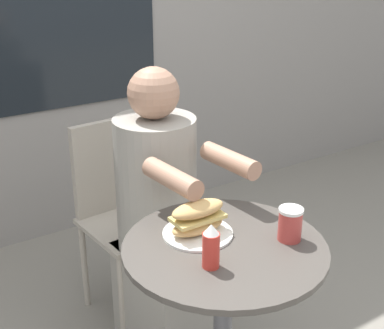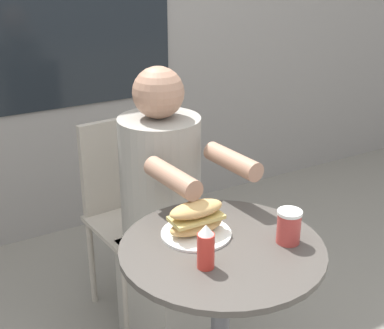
% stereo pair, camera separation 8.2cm
% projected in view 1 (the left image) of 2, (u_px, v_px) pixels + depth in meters
% --- Properties ---
extents(cafe_table, '(0.62, 0.62, 0.73)m').
position_uv_depth(cafe_table, '(223.00, 300.00, 1.69)').
color(cafe_table, '#47423D').
rests_on(cafe_table, ground_plane).
extents(diner_chair, '(0.41, 0.41, 0.87)m').
position_uv_depth(diner_chair, '(121.00, 200.00, 2.35)').
color(diner_chair, '#ADA393').
rests_on(diner_chair, ground_plane).
extents(seated_diner, '(0.35, 0.57, 1.17)m').
position_uv_depth(seated_diner, '(162.00, 234.00, 2.09)').
color(seated_diner, gray).
rests_on(seated_diner, ground_plane).
extents(sandwich_on_plate, '(0.22, 0.22, 0.11)m').
position_uv_depth(sandwich_on_plate, '(198.00, 221.00, 1.65)').
color(sandwich_on_plate, white).
rests_on(sandwich_on_plate, cafe_table).
extents(drink_cup, '(0.08, 0.08, 0.11)m').
position_uv_depth(drink_cup, '(290.00, 224.00, 1.62)').
color(drink_cup, '#B73D38').
rests_on(drink_cup, cafe_table).
extents(condiment_bottle, '(0.05, 0.05, 0.13)m').
position_uv_depth(condiment_bottle, '(211.00, 246.00, 1.48)').
color(condiment_bottle, red).
rests_on(condiment_bottle, cafe_table).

